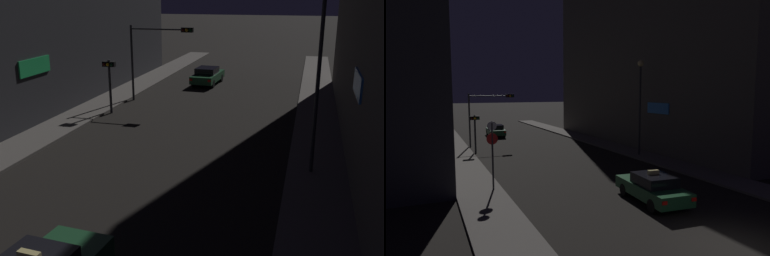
# 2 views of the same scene
# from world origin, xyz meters

# --- Properties ---
(sidewalk_left) EXTENTS (2.46, 53.81, 0.14)m
(sidewalk_left) POSITION_xyz_m (-7.02, 24.91, 0.07)
(sidewalk_left) COLOR #5B5651
(sidewalk_left) RESTS_ON ground_plane
(sidewalk_right) EXTENTS (2.46, 53.81, 0.14)m
(sidewalk_right) POSITION_xyz_m (7.02, 24.91, 0.07)
(sidewalk_right) COLOR #5B5651
(sidewalk_right) RESTS_ON ground_plane
(far_car) EXTENTS (2.01, 4.53, 1.42)m
(far_car) POSITION_xyz_m (-1.76, 33.26, 0.73)
(far_car) COLOR #1E512D
(far_car) RESTS_ON ground_plane
(traffic_light_overhead) EXTENTS (4.45, 0.42, 5.21)m
(traffic_light_overhead) POSITION_xyz_m (-3.83, 26.38, 3.79)
(traffic_light_overhead) COLOR #2D2D33
(traffic_light_overhead) RESTS_ON ground_plane
(traffic_light_left_kerb) EXTENTS (0.80, 0.42, 3.36)m
(traffic_light_left_kerb) POSITION_xyz_m (-5.54, 22.67, 2.43)
(traffic_light_left_kerb) COLOR #2D2D33
(traffic_light_left_kerb) RESTS_ON ground_plane
(street_lamp_near_block) EXTENTS (0.52, 0.52, 7.81)m
(street_lamp_near_block) POSITION_xyz_m (6.76, 15.73, 5.48)
(street_lamp_near_block) COLOR #2D2D33
(street_lamp_near_block) RESTS_ON sidewalk_right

